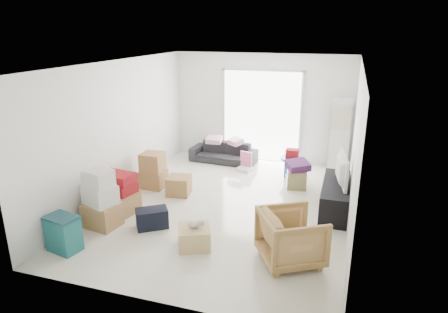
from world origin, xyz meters
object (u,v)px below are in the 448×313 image
sofa (223,149)px  ac_tower (340,136)px  tv_console (335,197)px  kids_table (292,157)px  ottoman (297,179)px  armchair (291,235)px  storage_bins (63,233)px  wood_crate (194,237)px  television (337,180)px

sofa → ac_tower: bearing=7.1°
tv_console → kids_table: kids_table is taller
sofa → ottoman: sofa is taller
ac_tower → kids_table: ac_tower is taller
tv_console → armchair: armchair is taller
tv_console → armchair: 2.08m
ac_tower → kids_table: bearing=-145.5°
storage_bins → ottoman: storage_bins is taller
storage_bins → wood_crate: bearing=20.9°
sofa → armchair: bearing=-56.3°
storage_bins → ac_tower: bearing=52.2°
sofa → armchair: armchair is taller
armchair → wood_crate: 1.53m
ac_tower → ottoman: 1.68m
sofa → television: bearing=-32.0°
ac_tower → kids_table: 1.27m
armchair → tv_console: bearing=-45.3°
wood_crate → sofa: bearing=101.3°
armchair → wood_crate: size_ratio=1.78×
tv_console → sofa: size_ratio=0.96×
kids_table → sofa: bearing=163.7°
armchair → wood_crate: bearing=60.7°
storage_bins → wood_crate: 2.00m
sofa → wood_crate: sofa is taller
sofa → storage_bins: sofa is taller
sofa → armchair: size_ratio=1.94×
kids_table → television: bearing=-55.9°
television → storage_bins: 4.78m
television → armchair: size_ratio=1.12×
armchair → sofa: bearing=-0.7°
armchair → ac_tower: bearing=-36.9°
storage_bins → armchair: bearing=12.4°
storage_bins → ottoman: bearing=49.8°
television → sofa: 3.54m
sofa → storage_bins: 4.92m
television → ac_tower: bearing=-7.2°
television → sofa: size_ratio=0.58×
armchair → storage_bins: (-3.37, -0.74, -0.14)m
television → sofa: (-2.85, 2.07, -0.27)m
television → ottoman: size_ratio=2.43×
ottoman → wood_crate: (-1.21, -2.92, -0.04)m
storage_bins → ottoman: 4.76m
tv_console → television: size_ratio=1.66×
tv_console → storage_bins: (-3.90, -2.74, 0.02)m
ac_tower → ottoman: bearing=-120.4°
television → wood_crate: size_ratio=1.99×
wood_crate → tv_console: bearing=44.9°
ac_tower → kids_table: size_ratio=2.68×
ottoman → tv_console: bearing=-47.2°
sofa → armchair: 4.69m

